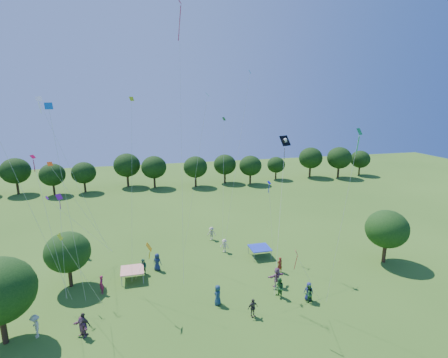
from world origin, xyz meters
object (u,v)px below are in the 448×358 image
(near_tree_east, at_px, (387,229))
(pirate_kite, at_px, (285,144))
(tent_blue, at_px, (260,248))
(red_high_kite, at_px, (180,58))
(tent_red_stripe, at_px, (132,270))
(near_tree_north, at_px, (68,252))

(near_tree_east, distance_m, pirate_kite, 14.52)
(tent_blue, bearing_deg, red_high_kite, -173.19)
(tent_red_stripe, distance_m, red_high_kite, 20.60)
(near_tree_north, distance_m, near_tree_east, 32.22)
(tent_blue, distance_m, pirate_kite, 12.19)
(near_tree_east, height_order, red_high_kite, red_high_kite)
(near_tree_north, bearing_deg, near_tree_east, -5.24)
(pirate_kite, bearing_deg, near_tree_north, 178.52)
(near_tree_north, xyz_separation_m, tent_blue, (19.46, 1.57, -2.45))
(near_tree_east, relative_size, pirate_kite, 0.47)
(pirate_kite, xyz_separation_m, red_high_kite, (-10.06, 1.10, 7.99))
(red_high_kite, bearing_deg, tent_blue, 6.81)
(near_tree_north, height_order, pirate_kite, pirate_kite)
(tent_red_stripe, height_order, pirate_kite, pirate_kite)
(pirate_kite, distance_m, red_high_kite, 12.89)
(near_tree_north, bearing_deg, red_high_kite, 2.90)
(near_tree_east, bearing_deg, red_high_kite, 170.57)
(tent_red_stripe, relative_size, pirate_kite, 0.18)
(pirate_kite, height_order, red_high_kite, red_high_kite)
(near_tree_north, bearing_deg, tent_blue, 4.61)
(near_tree_north, height_order, tent_blue, near_tree_north)
(near_tree_east, xyz_separation_m, tent_blue, (-12.63, 4.51, -2.76))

